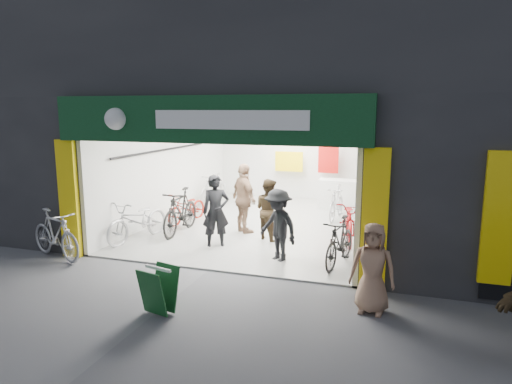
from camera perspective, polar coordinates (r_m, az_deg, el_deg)
The scene contains 16 objects.
ground at distance 9.47m, azimuth -6.09°, elevation -9.77°, with size 60.00×60.00×0.00m, color #56565B.
building at distance 13.41m, azimuth 6.28°, elevation 14.86°, with size 17.00×10.27×8.00m.
bike_left_front at distance 11.68m, azimuth -14.52°, elevation -3.44°, with size 0.70×2.02×1.06m, color #B4B4B9.
bike_left_midfront at distance 12.08m, azimuth -9.43°, elevation -2.45°, with size 0.56×1.99×1.20m, color black.
bike_left_midback at distance 13.27m, azimuth -8.59°, elevation -1.96°, with size 0.59×1.69×0.89m, color maroon.
bike_left_back at distance 15.78m, azimuth -5.30°, elevation 0.40°, with size 0.50×1.76×1.06m, color silver.
bike_right_front at distance 9.71m, azimuth 10.40°, elevation -6.17°, with size 0.48×1.71×1.03m, color black.
bike_right_mid at distance 11.50m, azimuth 11.67°, elevation -3.53°, with size 0.70×2.02×1.06m, color maroon.
bike_right_back at distance 13.68m, azimuth 10.02°, elevation -1.34°, with size 0.48×1.70×1.02m, color #ABAAAF.
parked_bike at distance 10.91m, azimuth -23.77°, elevation -4.87°, with size 0.51×1.82×1.10m, color silver.
customer_a at distance 10.75m, azimuth -5.04°, elevation -2.46°, with size 0.63×0.42×1.74m, color black.
customer_b at distance 11.32m, azimuth 1.60°, elevation -2.23°, with size 0.76×0.59×1.56m, color #342717.
customer_c at distance 9.74m, azimuth 2.78°, elevation -4.25°, with size 1.03×0.59×1.59m, color black.
customer_d at distance 11.85m, azimuth -1.51°, elevation -0.91°, with size 1.09×0.46×1.86m, color #916E54.
pedestrian_near at distance 7.61m, azimuth 14.37°, elevation -9.21°, with size 0.72×0.47×1.48m, color #977057.
sandwich_board at distance 7.59m, azimuth -12.05°, elevation -11.78°, with size 0.59×0.60×0.76m.
Camera 1 is at (3.67, -8.10, 3.25)m, focal length 32.00 mm.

